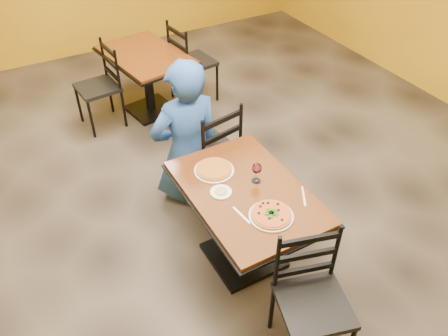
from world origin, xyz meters
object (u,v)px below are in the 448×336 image
table_main (246,209)px  pizza_main (271,214)px  pizza_far (214,169)px  wine_glass (257,172)px  plate_far (214,170)px  side_plate (221,192)px  chair_main_near (314,306)px  chair_second_right (193,62)px  plate_main (271,216)px  table_second (147,70)px  chair_second_left (97,88)px  diner (186,132)px  chair_main_far (208,150)px

table_main → pizza_main: (0.01, -0.31, 0.21)m
pizza_far → wine_glass: 0.35m
plate_far → wine_glass: 0.35m
side_plate → wine_glass: size_ratio=0.89×
chair_main_near → wine_glass: bearing=96.8°
chair_second_right → plate_main: 2.93m
chair_second_right → side_plate: chair_second_right is taller
chair_main_near → pizza_main: size_ratio=3.40×
table_second → plate_main: plate_main is taller
chair_second_left → table_second: bearing=84.9°
chair_second_left → plate_far: bearing=2.8°
table_second → diner: (-0.23, -1.54, 0.14)m
chair_main_near → plate_main: size_ratio=3.11×
chair_main_far → chair_main_near: bearing=74.3°
chair_main_near → pizza_far: chair_main_near is taller
table_second → pizza_far: 2.23m
side_plate → chair_second_left: bearing=95.4°
chair_main_far → plate_far: chair_main_far is taller
pizza_main → table_second: bearing=86.4°
chair_second_right → wine_glass: (-0.66, -2.45, 0.34)m
chair_main_far → pizza_main: chair_main_far is taller
pizza_main → diner: bearing=92.2°
table_main → chair_second_right: bearing=72.7°
table_main → pizza_far: (-0.10, 0.31, 0.21)m
wine_glass → chair_main_far: bearing=89.0°
chair_main_near → diner: size_ratio=0.70×
plate_main → plate_far: bearing=100.2°
table_main → pizza_main: 0.38m
side_plate → pizza_main: bearing=-64.1°
pizza_main → side_plate: size_ratio=1.77×
wine_glass → table_second: bearing=88.4°
chair_second_right → diner: (-0.82, -1.54, 0.19)m
plate_far → pizza_far: pizza_far is taller
side_plate → chair_main_far: bearing=69.0°
table_second → chair_main_far: 1.64m
table_main → table_second: (0.19, 2.51, -0.00)m
table_second → plate_far: 2.23m
table_second → pizza_main: bearing=-93.6°
table_main → plate_far: bearing=108.0°
chair_second_left → chair_second_right: chair_second_right is taller
side_plate → plate_main: bearing=-64.1°
table_second → pizza_far: size_ratio=4.42×
chair_main_far → pizza_main: size_ratio=3.52×
diner → wine_glass: (0.16, -0.91, 0.15)m
chair_second_left → chair_main_near: bearing=1.2°
table_second → side_plate: 2.47m
chair_main_near → chair_main_far: size_ratio=0.97×
chair_second_left → pizza_main: chair_second_left is taller
table_main → plate_far: 0.38m
chair_second_left → side_plate: (0.23, -2.44, 0.28)m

